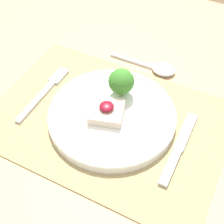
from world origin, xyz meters
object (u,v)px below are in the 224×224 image
object	(u,v)px
spoon	(158,68)
knife	(177,152)
fork	(46,90)
dinner_plate	(112,112)

from	to	relation	value
spoon	knife	bearing A→B (deg)	-61.14
fork	dinner_plate	bearing A→B (deg)	-1.83
dinner_plate	fork	bearing A→B (deg)	179.49
fork	knife	distance (m)	0.32
knife	spoon	distance (m)	0.24
dinner_plate	fork	world-z (taller)	dinner_plate
fork	knife	size ratio (longest dim) A/B	1.00
dinner_plate	spoon	xyz separation A→B (m)	(0.03, 0.18, -0.01)
dinner_plate	fork	xyz separation A→B (m)	(-0.17, 0.00, -0.01)
dinner_plate	knife	size ratio (longest dim) A/B	1.45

